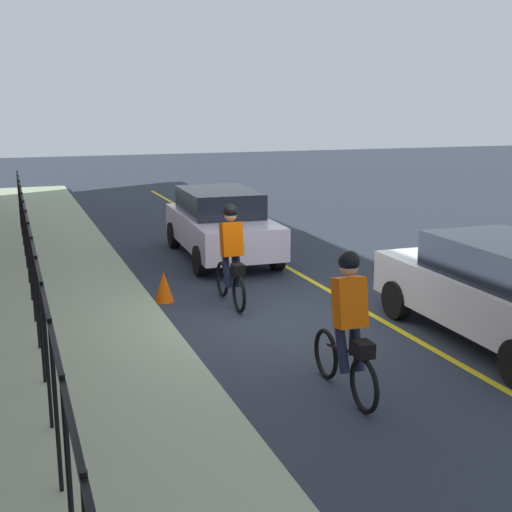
{
  "coord_description": "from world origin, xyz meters",
  "views": [
    {
      "loc": [
        -9.57,
        4.03,
        3.46
      ],
      "look_at": [
        0.65,
        0.21,
        1.0
      ],
      "focal_mm": 46.42,
      "sensor_mm": 36.0,
      "label": 1
    }
  ],
  "objects_px": {
    "patrol_sedan": "(503,290)",
    "parked_sedan_rear": "(220,223)",
    "traffic_cone_near": "(164,287)",
    "cyclist_follow": "(348,325)",
    "cyclist_lead": "(231,255)"
  },
  "relations": [
    {
      "from": "patrol_sedan",
      "to": "parked_sedan_rear",
      "type": "height_order",
      "value": "same"
    },
    {
      "from": "traffic_cone_near",
      "to": "parked_sedan_rear",
      "type": "bearing_deg",
      "value": -33.57
    },
    {
      "from": "patrol_sedan",
      "to": "cyclist_follow",
      "type": "bearing_deg",
      "value": 107.44
    },
    {
      "from": "cyclist_lead",
      "to": "patrol_sedan",
      "type": "height_order",
      "value": "cyclist_lead"
    },
    {
      "from": "cyclist_lead",
      "to": "cyclist_follow",
      "type": "xyz_separation_m",
      "value": [
        -4.12,
        -0.1,
        0.0
      ]
    },
    {
      "from": "cyclist_follow",
      "to": "parked_sedan_rear",
      "type": "relative_size",
      "value": 0.41
    },
    {
      "from": "cyclist_follow",
      "to": "parked_sedan_rear",
      "type": "height_order",
      "value": "cyclist_follow"
    },
    {
      "from": "patrol_sedan",
      "to": "parked_sedan_rear",
      "type": "xyz_separation_m",
      "value": [
        7.0,
        2.17,
        0.0
      ]
    },
    {
      "from": "cyclist_lead",
      "to": "traffic_cone_near",
      "type": "distance_m",
      "value": 1.41
    },
    {
      "from": "parked_sedan_rear",
      "to": "traffic_cone_near",
      "type": "distance_m",
      "value": 3.77
    },
    {
      "from": "cyclist_follow",
      "to": "parked_sedan_rear",
      "type": "xyz_separation_m",
      "value": [
        7.87,
        -0.88,
        -0.09
      ]
    },
    {
      "from": "parked_sedan_rear",
      "to": "traffic_cone_near",
      "type": "height_order",
      "value": "parked_sedan_rear"
    },
    {
      "from": "cyclist_follow",
      "to": "cyclist_lead",
      "type": "bearing_deg",
      "value": 3.1
    },
    {
      "from": "patrol_sedan",
      "to": "traffic_cone_near",
      "type": "distance_m",
      "value": 5.78
    },
    {
      "from": "cyclist_follow",
      "to": "traffic_cone_near",
      "type": "distance_m",
      "value": 4.95
    }
  ]
}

